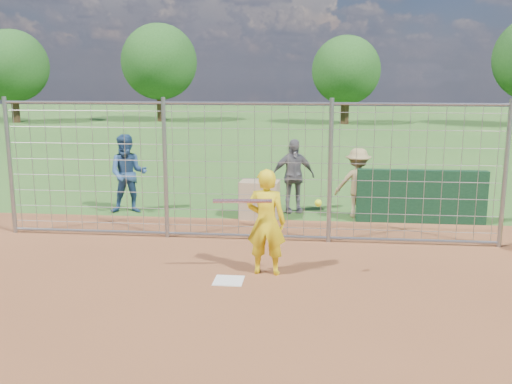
# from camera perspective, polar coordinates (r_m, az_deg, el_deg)

# --- Properties ---
(ground) EXTENTS (100.00, 100.00, 0.00)m
(ground) POSITION_cam_1_polar(r_m,az_deg,el_deg) (8.70, -2.55, -8.46)
(ground) COLOR #2D591E
(ground) RESTS_ON ground
(infield_dirt) EXTENTS (18.00, 18.00, 0.00)m
(infield_dirt) POSITION_cam_1_polar(r_m,az_deg,el_deg) (6.01, -7.00, -18.15)
(infield_dirt) COLOR brown
(infield_dirt) RESTS_ON ground
(home_plate) EXTENTS (0.43, 0.43, 0.02)m
(home_plate) POSITION_cam_1_polar(r_m,az_deg,el_deg) (8.51, -2.75, -8.86)
(home_plate) COLOR silver
(home_plate) RESTS_ON ground
(dugout_wall) EXTENTS (2.60, 0.20, 1.10)m
(dugout_wall) POSITION_cam_1_polar(r_m,az_deg,el_deg) (12.12, 16.17, -0.44)
(dugout_wall) COLOR #11381E
(dugout_wall) RESTS_ON ground
(batter) EXTENTS (0.62, 0.43, 1.63)m
(batter) POSITION_cam_1_polar(r_m,az_deg,el_deg) (8.58, 1.02, -3.03)
(batter) COLOR yellow
(batter) RESTS_ON ground
(bystander_a) EXTENTS (0.95, 0.80, 1.73)m
(bystander_a) POSITION_cam_1_polar(r_m,az_deg,el_deg) (12.78, -12.67, 1.78)
(bystander_a) COLOR navy
(bystander_a) RESTS_ON ground
(bystander_b) EXTENTS (1.03, 0.63, 1.63)m
(bystander_b) POSITION_cam_1_polar(r_m,az_deg,el_deg) (12.56, 3.72, 1.64)
(bystander_b) COLOR #5C5B61
(bystander_b) RESTS_ON ground
(bystander_c) EXTENTS (1.00, 0.62, 1.48)m
(bystander_c) POSITION_cam_1_polar(r_m,az_deg,el_deg) (12.29, 10.12, 0.90)
(bystander_c) COLOR #978252
(bystander_c) RESTS_ON ground
(equipment_bin) EXTENTS (0.84, 0.61, 0.80)m
(equipment_bin) POSITION_cam_1_polar(r_m,az_deg,el_deg) (12.06, 0.36, -0.78)
(equipment_bin) COLOR tan
(equipment_bin) RESTS_ON ground
(equipment_in_play) EXTENTS (1.58, 0.17, 0.10)m
(equipment_in_play) POSITION_cam_1_polar(r_m,az_deg,el_deg) (8.27, 0.46, -0.95)
(equipment_in_play) COLOR silver
(equipment_in_play) RESTS_ON ground
(backstop_fence) EXTENTS (9.08, 0.08, 2.60)m
(backstop_fence) POSITION_cam_1_polar(r_m,az_deg,el_deg) (10.30, -0.96, 1.96)
(backstop_fence) COLOR gray
(backstop_fence) RESTS_ON ground
(tree_line) EXTENTS (44.66, 6.72, 6.48)m
(tree_line) POSITION_cam_1_polar(r_m,az_deg,el_deg) (36.27, 9.22, 12.59)
(tree_line) COLOR #3F2B19
(tree_line) RESTS_ON ground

